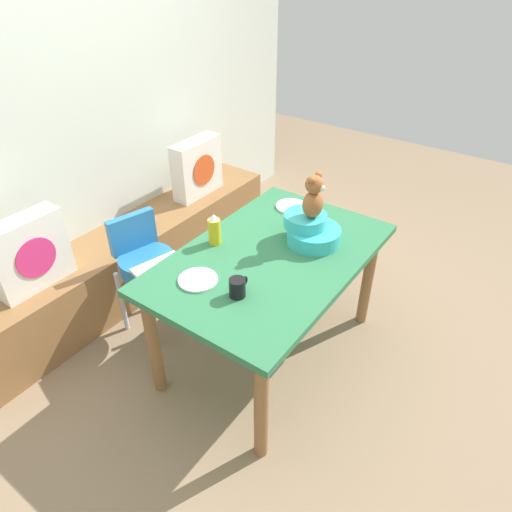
{
  "coord_description": "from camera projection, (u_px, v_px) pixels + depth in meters",
  "views": [
    {
      "loc": [
        -1.71,
        -1.11,
        2.15
      ],
      "look_at": [
        0.0,
        0.1,
        0.69
      ],
      "focal_mm": 32.08,
      "sensor_mm": 36.0,
      "label": 1
    }
  ],
  "objects": [
    {
      "name": "infant_seat_teal",
      "position": [
        311.0,
        230.0,
        2.54
      ],
      "size": [
        0.3,
        0.33,
        0.16
      ],
      "color": "#37BBC0",
      "rests_on": "dining_table"
    },
    {
      "name": "pillow_floral_left",
      "position": [
        29.0,
        254.0,
        2.59
      ],
      "size": [
        0.44,
        0.15,
        0.44
      ],
      "color": "white",
      "rests_on": "window_bench"
    },
    {
      "name": "coffee_mug",
      "position": [
        238.0,
        287.0,
        2.17
      ],
      "size": [
        0.12,
        0.08,
        0.09
      ],
      "color": "black",
      "rests_on": "dining_table"
    },
    {
      "name": "ketchup_bottle",
      "position": [
        214.0,
        230.0,
        2.52
      ],
      "size": [
        0.07,
        0.07,
        0.18
      ],
      "color": "gold",
      "rests_on": "dining_table"
    },
    {
      "name": "dinner_plate_near",
      "position": [
        291.0,
        206.0,
        2.91
      ],
      "size": [
        0.2,
        0.2,
        0.01
      ],
      "primitive_type": "cylinder",
      "color": "white",
      "rests_on": "dining_table"
    },
    {
      "name": "window_bench",
      "position": [
        134.0,
        258.0,
        3.33
      ],
      "size": [
        2.6,
        0.44,
        0.46
      ],
      "primitive_type": "cube",
      "color": "olive",
      "rests_on": "ground_plane"
    },
    {
      "name": "highchair",
      "position": [
        146.0,
        261.0,
        2.8
      ],
      "size": [
        0.4,
        0.51,
        0.79
      ],
      "color": "#2672B2",
      "rests_on": "ground_plane"
    },
    {
      "name": "pillow_floral_right",
      "position": [
        197.0,
        168.0,
        3.55
      ],
      "size": [
        0.44,
        0.15,
        0.44
      ],
      "color": "white",
      "rests_on": "window_bench"
    },
    {
      "name": "dining_table",
      "position": [
        271.0,
        269.0,
        2.53
      ],
      "size": [
        1.38,
        0.89,
        0.74
      ],
      "color": "#2D7247",
      "rests_on": "ground_plane"
    },
    {
      "name": "teddy_bear",
      "position": [
        314.0,
        197.0,
        2.43
      ],
      "size": [
        0.13,
        0.12,
        0.25
      ],
      "color": "#9A5A2F",
      "rests_on": "infant_seat_teal"
    },
    {
      "name": "book_stack",
      "position": [
        137.0,
        223.0,
        3.24
      ],
      "size": [
        0.2,
        0.14,
        0.05
      ],
      "primitive_type": "cube",
      "color": "#A15265",
      "rests_on": "window_bench"
    },
    {
      "name": "back_wall",
      "position": [
        78.0,
        103.0,
        2.85
      ],
      "size": [
        4.4,
        0.1,
        2.6
      ],
      "primitive_type": "cube",
      "color": "silver",
      "rests_on": "ground_plane"
    },
    {
      "name": "ground_plane",
      "position": [
        269.0,
        350.0,
        2.9
      ],
      "size": [
        8.0,
        8.0,
        0.0
      ],
      "primitive_type": "plane",
      "color": "#8C7256"
    },
    {
      "name": "dinner_plate_far",
      "position": [
        198.0,
        280.0,
        2.28
      ],
      "size": [
        0.2,
        0.2,
        0.01
      ],
      "primitive_type": "cylinder",
      "color": "white",
      "rests_on": "dining_table"
    }
  ]
}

